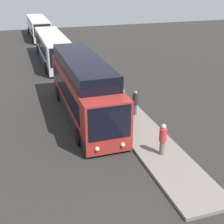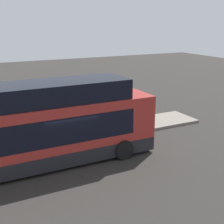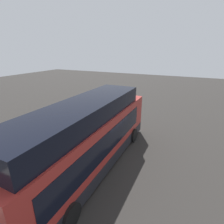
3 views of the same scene
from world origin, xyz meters
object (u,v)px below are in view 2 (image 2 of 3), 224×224
(passenger_with_bags, at_px, (130,111))
(sign_post, at_px, (5,121))
(bus_lead, at_px, (37,130))
(passenger_waiting, at_px, (31,127))
(passenger_boarding, at_px, (47,121))
(suitcase, at_px, (42,136))

(passenger_with_bags, height_order, sign_post, sign_post)
(bus_lead, height_order, passenger_waiting, bus_lead)
(passenger_waiting, height_order, sign_post, sign_post)
(passenger_boarding, distance_m, passenger_waiting, 1.23)
(passenger_with_bags, height_order, suitcase, passenger_with_bags)
(passenger_boarding, xyz_separation_m, passenger_waiting, (-1.10, -0.56, -0.05))
(passenger_with_bags, bearing_deg, passenger_waiting, -65.81)
(bus_lead, bearing_deg, passenger_boarding, 66.65)
(passenger_boarding, relative_size, passenger_waiting, 1.05)
(bus_lead, bearing_deg, passenger_with_bags, 21.78)
(passenger_waiting, xyz_separation_m, sign_post, (-1.32, 0.00, 0.57))
(bus_lead, bearing_deg, suitcase, 71.11)
(passenger_boarding, distance_m, suitcase, 1.07)
(passenger_with_bags, bearing_deg, bus_lead, -44.24)
(passenger_waiting, height_order, passenger_with_bags, passenger_with_bags)
(bus_lead, height_order, suitcase, bus_lead)
(passenger_waiting, relative_size, passenger_with_bags, 0.92)
(bus_lead, bearing_deg, passenger_waiting, 83.97)
(bus_lead, relative_size, sign_post, 4.99)
(passenger_waiting, xyz_separation_m, passenger_with_bags, (6.33, 0.02, 0.08))
(passenger_with_bags, xyz_separation_m, suitcase, (-5.76, -0.17, -0.63))
(passenger_waiting, bearing_deg, passenger_with_bags, -57.95)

